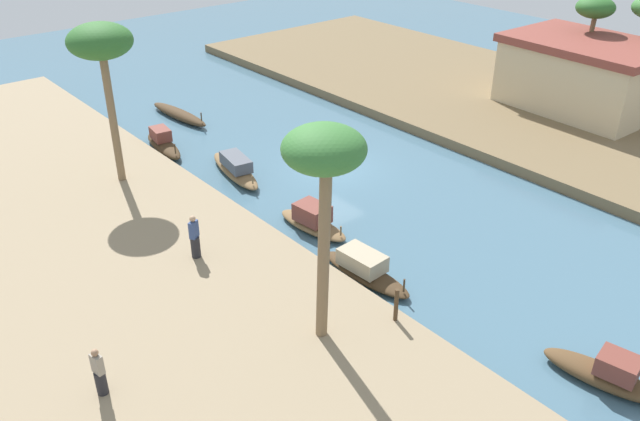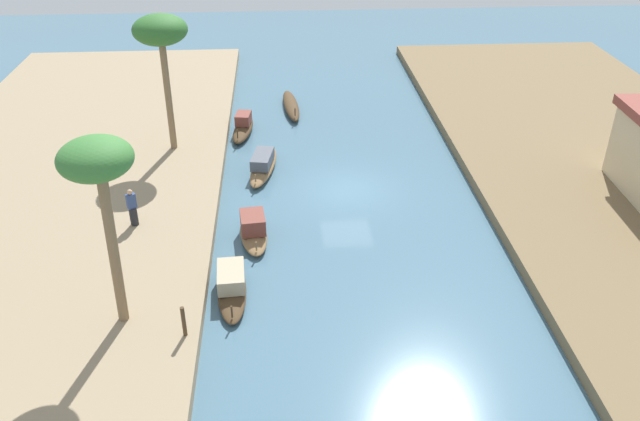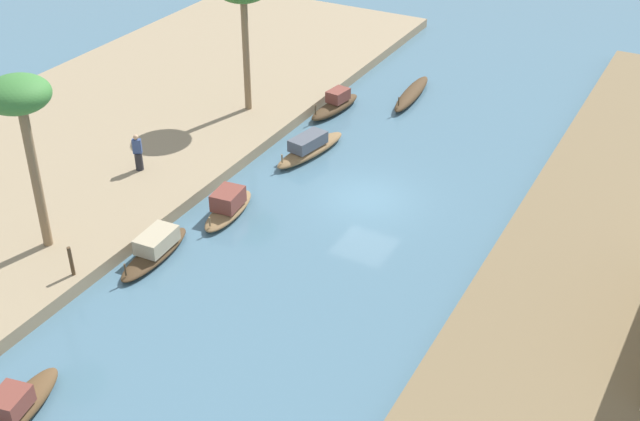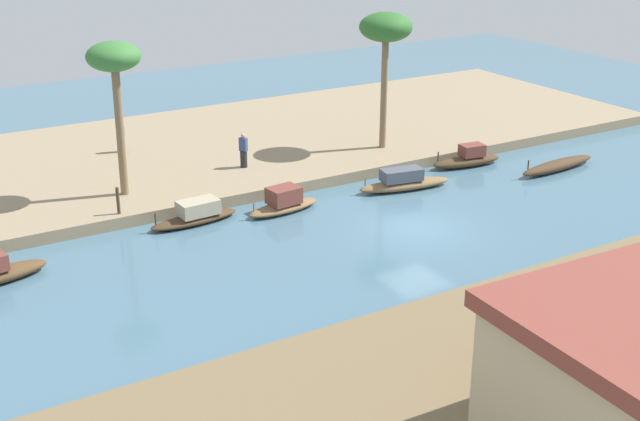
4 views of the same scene
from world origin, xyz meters
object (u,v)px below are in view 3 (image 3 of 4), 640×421
object	(u,v)px
sampan_with_red_awning	(310,147)
mooring_post	(71,261)
sampan_downstream_large	(228,206)
person_on_near_bank	(138,155)
palm_tree_left_far	(19,103)
sampan_midstream	(336,104)
sampan_near_left_bank	(412,94)
sampan_foreground	(19,406)
sampan_with_tall_canopy	(155,248)

from	to	relation	value
sampan_with_red_awning	mooring_post	size ratio (longest dim) A/B	4.04
sampan_downstream_large	mooring_post	size ratio (longest dim) A/B	3.06
person_on_near_bank	palm_tree_left_far	size ratio (longest dim) A/B	0.25
sampan_midstream	palm_tree_left_far	size ratio (longest dim) A/B	0.58
sampan_with_red_awning	sampan_near_left_bank	xyz separation A→B (m)	(-8.40, 1.66, -0.13)
sampan_with_red_awning	sampan_downstream_large	distance (m)	6.28
palm_tree_left_far	sampan_with_red_awning	bearing A→B (deg)	158.75
sampan_foreground	mooring_post	xyz separation A→B (m)	(-5.53, -3.04, 0.72)
sampan_midstream	mooring_post	size ratio (longest dim) A/B	3.38
mooring_post	sampan_with_red_awning	bearing A→B (deg)	169.08
sampan_foreground	sampan_downstream_large	distance (m)	12.32
sampan_downstream_large	person_on_near_bank	bearing A→B (deg)	-102.27
sampan_with_tall_canopy	palm_tree_left_far	xyz separation A→B (m)	(1.88, -3.56, 6.05)
sampan_foreground	palm_tree_left_far	world-z (taller)	palm_tree_left_far
sampan_midstream	sampan_with_tall_canopy	size ratio (longest dim) A/B	0.99
sampan_with_red_awning	palm_tree_left_far	distance (m)	14.24
sampan_foreground	mooring_post	size ratio (longest dim) A/B	3.05
sampan_foreground	sampan_near_left_bank	xyz separation A→B (m)	(-26.96, 1.14, -0.14)
sampan_downstream_large	sampan_midstream	bearing A→B (deg)	178.07
person_on_near_bank	palm_tree_left_far	world-z (taller)	palm_tree_left_far
sampan_foreground	person_on_near_bank	world-z (taller)	person_on_near_bank
sampan_near_left_bank	person_on_near_bank	size ratio (longest dim) A/B	3.01
mooring_post	palm_tree_left_far	bearing A→B (deg)	-115.01
person_on_near_bank	sampan_foreground	bearing A→B (deg)	-96.10
mooring_post	palm_tree_left_far	world-z (taller)	palm_tree_left_far
sampan_downstream_large	palm_tree_left_far	xyz separation A→B (m)	(5.75, -4.29, 6.02)
sampan_midstream	person_on_near_bank	world-z (taller)	person_on_near_bank
sampan_downstream_large	sampan_near_left_bank	size ratio (longest dim) A/B	0.70
sampan_with_red_awning	palm_tree_left_far	xyz separation A→B (m)	(12.02, -4.67, 6.04)
sampan_midstream	sampan_downstream_large	distance (m)	11.23
sampan_near_left_bank	sampan_midstream	bearing A→B (deg)	-44.25
sampan_near_left_bank	sampan_with_tall_canopy	bearing A→B (deg)	-13.24
sampan_with_tall_canopy	mooring_post	xyz separation A→B (m)	(2.89, -1.40, 0.74)
sampan_with_tall_canopy	sampan_midstream	bearing A→B (deg)	176.87
sampan_with_red_awning	sampan_downstream_large	world-z (taller)	sampan_downstream_large
sampan_midstream	person_on_near_bank	size ratio (longest dim) A/B	2.32
sampan_with_red_awning	sampan_near_left_bank	distance (m)	8.57
sampan_near_left_bank	person_on_near_bank	bearing A→B (deg)	-31.55
person_on_near_bank	palm_tree_left_far	bearing A→B (deg)	-113.85
sampan_downstream_large	mooring_post	distance (m)	7.12
person_on_near_bank	sampan_downstream_large	bearing A→B (deg)	-37.29
mooring_post	person_on_near_bank	bearing A→B (deg)	-157.89
sampan_foreground	person_on_near_bank	size ratio (longest dim) A/B	2.09
sampan_downstream_large	person_on_near_bank	world-z (taller)	person_on_near_bank
sampan_near_left_bank	palm_tree_left_far	size ratio (longest dim) A/B	0.75
mooring_post	sampan_with_tall_canopy	bearing A→B (deg)	154.13
sampan_downstream_large	palm_tree_left_far	world-z (taller)	palm_tree_left_far
sampan_foreground	sampan_midstream	bearing A→B (deg)	173.20
sampan_midstream	mooring_post	world-z (taller)	mooring_post
sampan_near_left_bank	mooring_post	world-z (taller)	mooring_post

